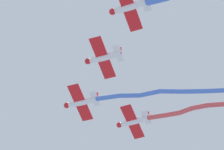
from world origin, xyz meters
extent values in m
ellipsoid|color=white|center=(-1.77, -2.10, 58.22)|extent=(4.76, 1.86, 0.95)
sphere|color=red|center=(0.41, -1.66, 58.22)|extent=(0.96, 0.96, 0.81)
ellipsoid|color=#1E2D4C|center=(-1.20, -1.98, 58.57)|extent=(1.27, 0.86, 0.51)
cube|color=red|center=(-1.61, -2.07, 58.09)|extent=(2.91, 6.96, 0.13)
cube|color=white|center=(-3.69, -2.49, 58.30)|extent=(1.40, 2.77, 0.11)
cube|color=red|center=(-3.59, -2.47, 58.80)|extent=(1.06, 0.34, 1.31)
cylinder|color=#4C75DB|center=(-5.58, -2.90, 58.00)|extent=(3.25, 1.26, 0.95)
cylinder|color=#4C75DB|center=(-8.45, -3.65, 57.59)|extent=(2.96, 1.44, 1.13)
cylinder|color=#4C75DB|center=(-11.17, -4.38, 57.33)|extent=(2.90, 1.19, 0.64)
cylinder|color=#4C75DB|center=(-13.90, -5.30, 57.20)|extent=(2.99, 1.81, 0.86)
cylinder|color=#4C75DB|center=(-16.77, -6.42, 56.81)|extent=(3.35, 1.57, 1.19)
cylinder|color=#4C75DB|center=(-19.67, -7.40, 56.39)|extent=(3.01, 1.55, 0.91)
sphere|color=#4C75DB|center=(-4.05, -2.57, 58.16)|extent=(0.61, 0.61, 0.61)
sphere|color=#4C75DB|center=(-7.11, -3.22, 57.84)|extent=(0.61, 0.61, 0.61)
sphere|color=#4C75DB|center=(-9.79, -4.08, 57.35)|extent=(0.61, 0.61, 0.61)
sphere|color=#4C75DB|center=(-12.56, -4.67, 57.32)|extent=(0.61, 0.61, 0.61)
sphere|color=#4C75DB|center=(-15.24, -5.93, 57.09)|extent=(0.61, 0.61, 0.61)
sphere|color=#4C75DB|center=(-18.30, -6.91, 56.54)|extent=(0.61, 0.61, 0.61)
ellipsoid|color=white|center=(-8.22, 3.30, 58.22)|extent=(4.76, 1.81, 0.95)
sphere|color=red|center=(-6.04, 3.71, 58.22)|extent=(0.95, 0.95, 0.81)
ellipsoid|color=#1E2D4C|center=(-7.65, 3.41, 58.57)|extent=(1.26, 0.84, 0.51)
cube|color=red|center=(-8.07, 3.33, 58.09)|extent=(2.83, 6.96, 0.13)
cube|color=white|center=(-10.15, 2.93, 58.30)|extent=(1.37, 2.77, 0.11)
cube|color=red|center=(-10.05, 2.95, 58.80)|extent=(1.06, 0.32, 1.31)
ellipsoid|color=white|center=(-6.46, -9.09, 58.52)|extent=(4.75, 1.62, 0.95)
sphere|color=red|center=(-4.26, -8.76, 58.52)|extent=(0.92, 0.92, 0.81)
ellipsoid|color=#1E2D4C|center=(-5.88, -9.00, 58.87)|extent=(1.25, 0.80, 0.51)
cube|color=red|center=(-6.30, -9.06, 58.39)|extent=(2.56, 6.94, 0.13)
cube|color=white|center=(-8.40, -9.37, 58.60)|extent=(1.27, 2.75, 0.11)
cube|color=red|center=(-8.30, -9.36, 59.10)|extent=(1.07, 0.28, 1.31)
cylinder|color=#DB4C4C|center=(-9.90, -9.66, 58.37)|extent=(2.45, 1.11, 0.87)
cylinder|color=#DB4C4C|center=(-12.06, -10.11, 58.23)|extent=(2.23, 1.09, 0.75)
cylinder|color=#DB4C4C|center=(-14.02, -10.45, 58.31)|extent=(2.02, 0.89, 0.90)
cylinder|color=#DB4C4C|center=(-16.04, -10.71, 58.32)|extent=(2.34, 0.96, 0.88)
cylinder|color=#DB4C4C|center=(-18.33, -11.24, 58.10)|extent=(2.65, 1.40, 0.90)
sphere|color=#DB4C4C|center=(-8.76, -9.43, 58.46)|extent=(0.67, 0.67, 0.67)
sphere|color=#DB4C4C|center=(-11.03, -9.89, 58.27)|extent=(0.67, 0.67, 0.67)
sphere|color=#DB4C4C|center=(-13.09, -10.33, 58.19)|extent=(0.67, 0.67, 0.67)
sphere|color=#DB4C4C|center=(-14.95, -10.56, 58.42)|extent=(0.67, 0.67, 0.67)
sphere|color=#DB4C4C|center=(-17.14, -10.86, 58.21)|extent=(0.67, 0.67, 0.67)
ellipsoid|color=white|center=(-14.68, 8.70, 57.92)|extent=(4.75, 1.69, 0.95)
sphere|color=red|center=(-12.48, 9.05, 57.92)|extent=(0.93, 0.93, 0.81)
ellipsoid|color=#1E2D4C|center=(-14.10, 8.79, 58.27)|extent=(1.25, 0.82, 0.51)
cube|color=red|center=(-14.52, 8.72, 57.79)|extent=(2.66, 6.95, 0.13)
cube|color=white|center=(-16.61, 8.38, 58.00)|extent=(1.31, 2.76, 0.11)
cube|color=red|center=(-16.52, 8.40, 58.50)|extent=(1.07, 0.30, 1.31)
sphere|color=#4C75DB|center=(-16.98, 8.32, 57.86)|extent=(0.95, 0.95, 0.95)
camera|label=1|loc=(-27.19, 37.12, 5.71)|focal=80.46mm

